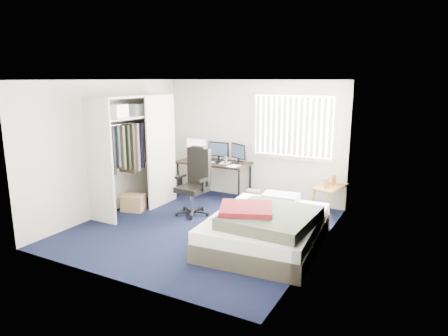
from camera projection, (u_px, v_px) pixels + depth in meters
ground at (202, 227)px, 6.91m from camera, size 4.20×4.20×0.00m
room_shell at (201, 141)px, 6.58m from camera, size 4.20×4.20×4.20m
window_assembly at (293, 126)px, 7.91m from camera, size 1.72×0.09×1.32m
closet at (133, 141)px, 7.62m from camera, size 0.64×1.84×2.22m
desk at (215, 160)px, 8.59m from camera, size 1.59×0.79×1.23m
office_chair at (195, 189)px, 7.54m from camera, size 0.65×0.65×1.28m
footstool at (254, 192)px, 8.39m from camera, size 0.32×0.27×0.23m
nightstand at (330, 189)px, 7.60m from camera, size 0.55×0.84×0.71m
bed at (266, 227)px, 6.11m from camera, size 1.77×2.26×0.70m
pine_box at (133, 203)px, 7.77m from camera, size 0.49×0.42×0.31m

